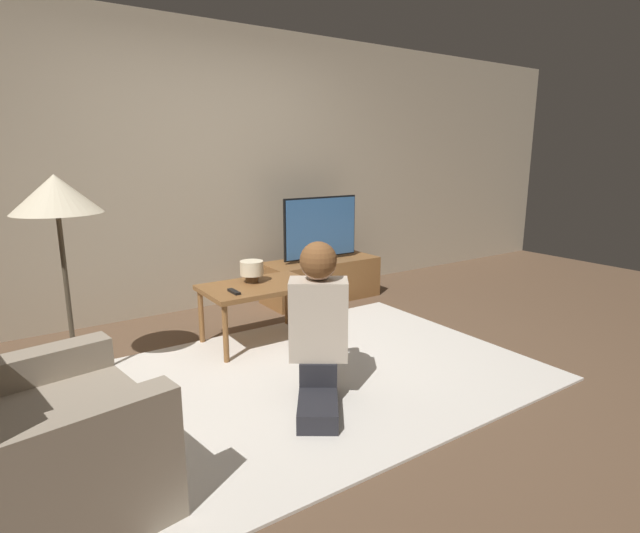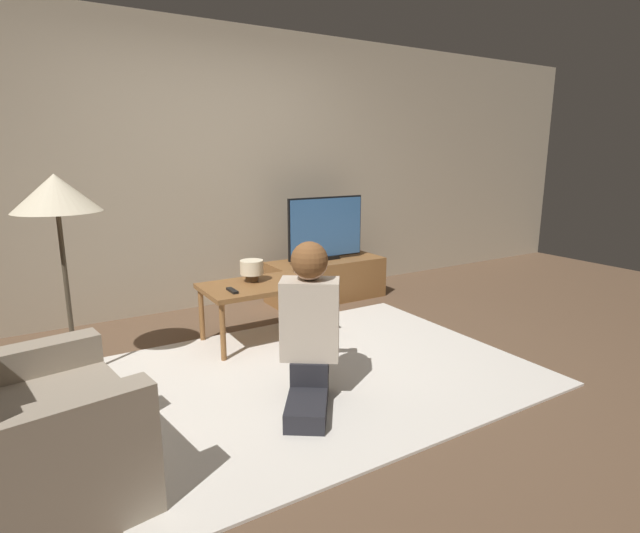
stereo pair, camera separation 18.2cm
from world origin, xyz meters
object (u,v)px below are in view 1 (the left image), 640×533
at_px(table_lamp, 252,270).
at_px(armchair, 32,454).
at_px(floor_lamp, 57,203).
at_px(person_kneeling, 318,322).
at_px(tv, 321,228).
at_px(coffee_table, 259,291).

bearing_deg(table_lamp, armchair, -141.05).
bearing_deg(floor_lamp, armchair, -104.75).
distance_m(floor_lamp, person_kneeling, 1.70).
height_order(tv, table_lamp, tv).
distance_m(coffee_table, floor_lamp, 1.50).
xyz_separation_m(person_kneeling, table_lamp, (0.13, 1.11, 0.08)).
xyz_separation_m(tv, coffee_table, (-1.07, -0.73, -0.31)).
relative_size(floor_lamp, table_lamp, 7.40).
bearing_deg(tv, coffee_table, -145.77).
distance_m(tv, coffee_table, 1.33).
height_order(armchair, table_lamp, armchair).
bearing_deg(coffee_table, floor_lamp, 179.26).
bearing_deg(person_kneeling, tv, -89.95).
relative_size(tv, armchair, 0.88).
relative_size(tv, person_kneeling, 0.87).
distance_m(coffee_table, table_lamp, 0.18).
height_order(floor_lamp, person_kneeling, floor_lamp).
xyz_separation_m(tv, person_kneeling, (-1.21, -1.75, -0.23)).
bearing_deg(person_kneeling, floor_lamp, -7.22).
height_order(tv, person_kneeling, tv).
bearing_deg(armchair, coffee_table, -61.80).
xyz_separation_m(coffee_table, person_kneeling, (-0.14, -1.03, 0.07)).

